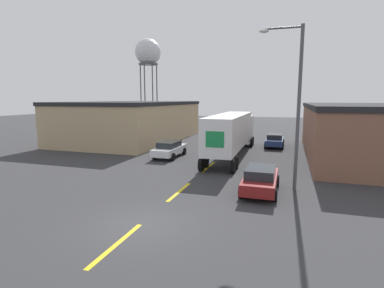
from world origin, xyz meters
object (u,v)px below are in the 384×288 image
at_px(parked_car_left_far, 170,149).
at_px(parked_car_right_far, 275,140).
at_px(street_lamp, 295,98).
at_px(parked_car_right_near, 260,179).
at_px(water_tower, 148,53).
at_px(semi_truck, 233,131).

bearing_deg(parked_car_left_far, parked_car_right_far, 45.27).
bearing_deg(street_lamp, parked_car_left_far, 146.74).
height_order(parked_car_left_far, street_lamp, street_lamp).
relative_size(parked_car_right_near, water_tower, 0.24).
relative_size(parked_car_left_far, street_lamp, 0.50).
distance_m(water_tower, street_lamp, 62.20).
relative_size(semi_truck, parked_car_right_near, 3.34).
relative_size(parked_car_right_near, street_lamp, 0.50).
distance_m(parked_car_right_near, water_tower, 63.25).
bearing_deg(semi_truck, street_lamp, -62.32).
distance_m(semi_truck, parked_car_right_near, 11.36).
bearing_deg(parked_car_right_far, semi_truck, -119.13).
relative_size(parked_car_right_far, street_lamp, 0.50).
distance_m(parked_car_right_far, parked_car_left_far, 12.65).
bearing_deg(parked_car_left_far, semi_truck, 25.99).
bearing_deg(semi_truck, water_tower, 123.91).
distance_m(semi_truck, parked_car_right_far, 7.47).
xyz_separation_m(semi_truck, parked_car_right_far, (3.55, 6.38, -1.59)).
distance_m(parked_car_right_far, parked_car_right_near, 17.05).
bearing_deg(water_tower, parked_car_right_far, -47.22).
height_order(parked_car_right_far, parked_car_left_far, same).
bearing_deg(parked_car_right_near, street_lamp, 34.95).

